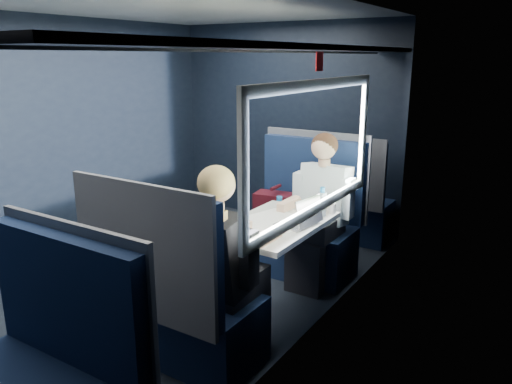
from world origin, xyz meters
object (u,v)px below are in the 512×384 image
Objects in this scene: seat_row_front at (341,203)px; laptop at (302,218)px; seat_row_back at (48,382)px; man at (320,203)px; seat_bay_far at (176,303)px; cup at (332,208)px; table at (271,232)px; bottle_small at (322,203)px; woman at (222,257)px; seat_bay_near at (300,225)px.

seat_row_front reaches higher than laptop.
man reaches higher than seat_row_back.
seat_bay_far reaches higher than cup.
table is 4.41× the size of bottle_small.
seat_bay_far reaches higher than seat_row_back.
woman reaches higher than seat_row_back.
seat_bay_near is (-0.20, 0.87, -0.24)m from table.
seat_row_front is 2.54m from woman.
seat_row_front is 1.84m from laptop.
seat_row_back reaches higher than cup.
man is at bearing 130.33° from cup.
table is 1.82m from seat_row_front.
man is (0.26, -0.17, 0.29)m from seat_bay_near.
seat_row_back is at bearing -95.72° from man.
seat_bay_far is at bearing -89.55° from seat_bay_near.
seat_bay_far is at bearing -146.18° from woman.
seat_row_front is 5.11× the size of bottle_small.
woman is at bearing 33.82° from seat_bay_far.
seat_bay_near reaches higher than bottle_small.
man reaches higher than bottle_small.
seat_row_front is at bearing 90.00° from seat_bay_far.
laptop is (0.16, 0.76, 0.07)m from woman.
seat_row_back is 0.88× the size of man.
table is at bearing 84.20° from seat_row_back.
seat_bay_near reaches higher than seat_row_front.
seat_bay_far is at bearing 90.00° from seat_row_back.
cup is at bearing 70.12° from seat_bay_far.
cup is (0.47, 1.31, 0.37)m from seat_bay_far.
table is 3.17× the size of laptop.
seat_row_back is 0.88× the size of woman.
woman reaches higher than seat_bay_far.
seat_bay_near is 0.74m from cup.
laptop is (0.43, -0.82, 0.37)m from seat_bay_near.
seat_bay_near is 0.93m from seat_row_front.
table is at bearing -167.74° from laptop.
woman reaches higher than table.
man is at bearing -77.17° from seat_row_front.
seat_bay_far is at bearing -101.78° from table.
woman is at bearing -84.30° from seat_row_front.
seat_row_front is 0.88× the size of woman.
seat_bay_near is 1.63m from woman.
seat_bay_far is 0.43m from woman.
woman is at bearing -100.05° from bottle_small.
seat_row_back is 3.67× the size of laptop.
seat_bay_far is at bearing -109.75° from bottle_small.
table is 0.76× the size of man.
cup is (0.47, 2.23, 0.37)m from seat_row_back.
woman is 0.78m from laptop.
cup is (0.04, 0.10, -0.06)m from bottle_small.
laptop is (0.41, 1.85, 0.39)m from seat_row_back.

